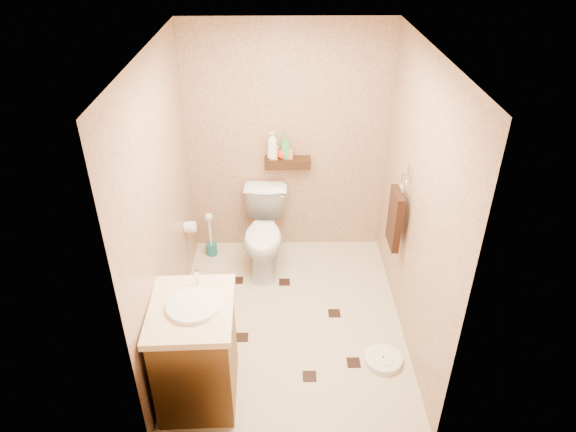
{
  "coord_description": "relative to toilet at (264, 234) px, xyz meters",
  "views": [
    {
      "loc": [
        -0.07,
        -3.49,
        3.25
      ],
      "look_at": [
        -0.01,
        0.25,
        0.96
      ],
      "focal_mm": 32.0,
      "sensor_mm": 36.0,
      "label": 1
    }
  ],
  "objects": [
    {
      "name": "bottle_c",
      "position": [
        0.19,
        0.34,
        0.74
      ],
      "size": [
        0.13,
        0.13,
        0.13
      ],
      "primitive_type": "imported",
      "rotation": [
        0.0,
        0.0,
        1.83
      ],
      "color": "red",
      "rests_on": "wall_shelf"
    },
    {
      "name": "toilet_paper",
      "position": [
        -0.7,
        -0.18,
        0.2
      ],
      "size": [
        0.12,
        0.11,
        0.12
      ],
      "color": "white",
      "rests_on": "wall_left"
    },
    {
      "name": "floor_accents",
      "position": [
        0.26,
        -0.86,
        -0.39
      ],
      "size": [
        1.14,
        1.34,
        0.01
      ],
      "color": "black",
      "rests_on": "ground"
    },
    {
      "name": "bottle_a",
      "position": [
        0.09,
        0.34,
        0.82
      ],
      "size": [
        0.16,
        0.16,
        0.29
      ],
      "primitive_type": "imported",
      "rotation": [
        0.0,
        0.0,
        5.43
      ],
      "color": "white",
      "rests_on": "wall_shelf"
    },
    {
      "name": "wall_shelf",
      "position": [
        0.24,
        0.34,
        0.62
      ],
      "size": [
        0.46,
        0.14,
        0.1
      ],
      "primitive_type": "cube",
      "color": "#3C2010",
      "rests_on": "wall_back"
    },
    {
      "name": "bathroom_scale",
      "position": [
        1.0,
        -1.35,
        -0.37
      ],
      "size": [
        0.4,
        0.4,
        0.06
      ],
      "rotation": [
        0.0,
        0.0,
        0.37
      ],
      "color": "white",
      "rests_on": "ground"
    },
    {
      "name": "bottle_e",
      "position": [
        0.25,
        0.34,
        0.75
      ],
      "size": [
        0.07,
        0.07,
        0.15
      ],
      "primitive_type": "imported",
      "rotation": [
        0.0,
        0.0,
        0.07
      ],
      "color": "#DB7B49",
      "rests_on": "wall_shelf"
    },
    {
      "name": "toilet",
      "position": [
        0.0,
        0.0,
        0.0
      ],
      "size": [
        0.47,
        0.79,
        0.79
      ],
      "primitive_type": "imported",
      "rotation": [
        0.0,
        0.0,
        -0.04
      ],
      "color": "white",
      "rests_on": "ground"
    },
    {
      "name": "bottle_d",
      "position": [
        0.22,
        0.34,
        0.8
      ],
      "size": [
        0.13,
        0.13,
        0.25
      ],
      "primitive_type": "imported",
      "rotation": [
        0.0,
        0.0,
        4.21
      ],
      "color": "green",
      "rests_on": "wall_shelf"
    },
    {
      "name": "toilet_brush",
      "position": [
        -0.58,
        0.21,
        -0.22
      ],
      "size": [
        0.12,
        0.12,
        0.51
      ],
      "color": "#175F5C",
      "rests_on": "ground"
    },
    {
      "name": "bottle_b",
      "position": [
        0.11,
        0.34,
        0.76
      ],
      "size": [
        0.1,
        0.1,
        0.17
      ],
      "primitive_type": "imported",
      "rotation": [
        0.0,
        0.0,
        2.86
      ],
      "color": "yellow",
      "rests_on": "wall_shelf"
    },
    {
      "name": "ground",
      "position": [
        0.24,
        -0.83,
        -0.4
      ],
      "size": [
        2.5,
        2.5,
        0.0
      ],
      "primitive_type": "plane",
      "color": "beige",
      "rests_on": "ground"
    },
    {
      "name": "wall_right",
      "position": [
        1.24,
        -0.83,
        0.8
      ],
      "size": [
        0.04,
        2.5,
        2.4
      ],
      "primitive_type": "cube",
      "color": "tan",
      "rests_on": "ground"
    },
    {
      "name": "ceiling",
      "position": [
        0.24,
        -0.83,
        2.0
      ],
      "size": [
        2.0,
        2.5,
        0.02
      ],
      "primitive_type": "cube",
      "color": "white",
      "rests_on": "wall_back"
    },
    {
      "name": "vanity",
      "position": [
        -0.46,
        -1.62,
        0.05
      ],
      "size": [
        0.61,
        0.73,
        1.0
      ],
      "rotation": [
        0.0,
        0.0,
        0.03
      ],
      "color": "brown",
      "rests_on": "ground"
    },
    {
      "name": "towel_ring",
      "position": [
        1.15,
        -0.58,
        0.55
      ],
      "size": [
        0.12,
        0.3,
        0.76
      ],
      "color": "silver",
      "rests_on": "wall_right"
    },
    {
      "name": "wall_front",
      "position": [
        0.24,
        -2.08,
        0.8
      ],
      "size": [
        2.0,
        0.04,
        2.4
      ],
      "primitive_type": "cube",
      "color": "tan",
      "rests_on": "ground"
    },
    {
      "name": "wall_back",
      "position": [
        0.24,
        0.42,
        0.8
      ],
      "size": [
        2.0,
        0.04,
        2.4
      ],
      "primitive_type": "cube",
      "color": "tan",
      "rests_on": "ground"
    },
    {
      "name": "wall_left",
      "position": [
        -0.76,
        -0.83,
        0.8
      ],
      "size": [
        0.04,
        2.5,
        2.4
      ],
      "primitive_type": "cube",
      "color": "tan",
      "rests_on": "ground"
    }
  ]
}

